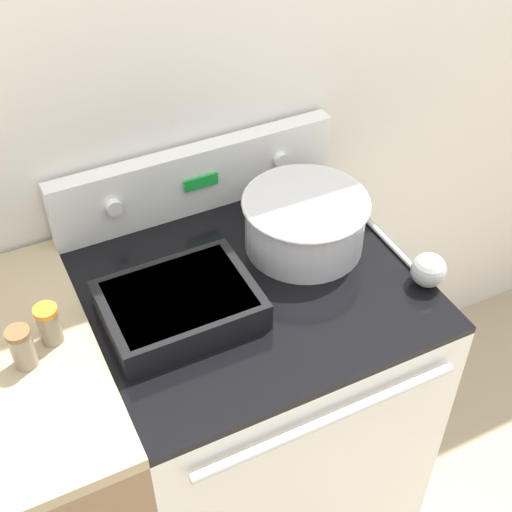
# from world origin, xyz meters

# --- Properties ---
(kitchen_wall) EXTENTS (8.00, 0.05, 2.50)m
(kitchen_wall) POSITION_xyz_m (0.00, 0.72, 1.25)
(kitchen_wall) COLOR silver
(kitchen_wall) RESTS_ON ground_plane
(stove_range) EXTENTS (0.75, 0.71, 0.93)m
(stove_range) POSITION_xyz_m (0.00, 0.34, 0.46)
(stove_range) COLOR white
(stove_range) RESTS_ON ground_plane
(control_panel) EXTENTS (0.75, 0.07, 0.18)m
(control_panel) POSITION_xyz_m (0.00, 0.66, 1.02)
(control_panel) COLOR white
(control_panel) RESTS_ON stove_range
(side_counter) EXTENTS (0.57, 0.68, 0.94)m
(side_counter) POSITION_xyz_m (-0.66, 0.34, 0.47)
(side_counter) COLOR #896B4C
(side_counter) RESTS_ON ground_plane
(mixing_bowl) EXTENTS (0.30, 0.30, 0.14)m
(mixing_bowl) POSITION_xyz_m (0.17, 0.40, 1.01)
(mixing_bowl) COLOR silver
(mixing_bowl) RESTS_ON stove_range
(casserole_dish) EXTENTS (0.33, 0.25, 0.07)m
(casserole_dish) POSITION_xyz_m (-0.19, 0.32, 0.97)
(casserole_dish) COLOR black
(casserole_dish) RESTS_ON stove_range
(ladle) EXTENTS (0.08, 0.29, 0.08)m
(ladle) POSITION_xyz_m (0.36, 0.17, 0.97)
(ladle) COLOR #B7B7B7
(ladle) RESTS_ON stove_range
(spice_jar_orange_cap) EXTENTS (0.05, 0.05, 0.09)m
(spice_jar_orange_cap) POSITION_xyz_m (-0.45, 0.36, 0.99)
(spice_jar_orange_cap) COLOR gray
(spice_jar_orange_cap) RESTS_ON side_counter
(spice_jar_brown_cap) EXTENTS (0.05, 0.05, 0.10)m
(spice_jar_brown_cap) POSITION_xyz_m (-0.52, 0.32, 0.99)
(spice_jar_brown_cap) COLOR gray
(spice_jar_brown_cap) RESTS_ON side_counter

